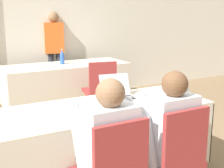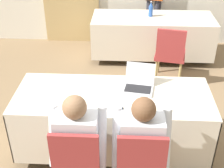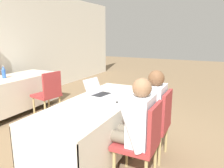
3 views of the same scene
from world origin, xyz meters
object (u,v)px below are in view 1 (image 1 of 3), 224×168
object	(u,v)px
chair_near_right	(174,155)
chair_far_spare	(100,88)
water_bottle	(62,57)
person_checkered_shirt	(105,145)
laptop	(119,95)
person_red_shirt	(55,50)
person_white_shirt	(166,131)
cell_phone	(126,113)

from	to	relation	value
chair_near_right	chair_far_spare	distance (m)	2.30
water_bottle	person_checkered_shirt	world-z (taller)	person_checkered_shirt
laptop	person_red_shirt	distance (m)	2.95
chair_far_spare	person_white_shirt	world-z (taller)	person_white_shirt
water_bottle	chair_far_spare	world-z (taller)	water_bottle
person_white_shirt	person_red_shirt	bearing A→B (deg)	-95.17
chair_far_spare	person_checkered_shirt	bearing A→B (deg)	74.27
chair_far_spare	person_white_shirt	distance (m)	2.21
laptop	chair_near_right	size ratio (longest dim) A/B	0.41
chair_near_right	person_white_shirt	world-z (taller)	person_white_shirt
water_bottle	laptop	bearing A→B (deg)	-96.18
cell_phone	chair_near_right	bearing A→B (deg)	-71.24
cell_phone	water_bottle	world-z (taller)	water_bottle
laptop	chair_far_spare	world-z (taller)	laptop
chair_near_right	person_red_shirt	bearing A→B (deg)	-95.03
chair_far_spare	chair_near_right	bearing A→B (deg)	87.80
laptop	chair_near_right	world-z (taller)	laptop
water_bottle	person_red_shirt	distance (m)	0.66
cell_phone	person_checkered_shirt	world-z (taller)	person_checkered_shirt
water_bottle	person_red_shirt	size ratio (longest dim) A/B	0.16
cell_phone	water_bottle	size ratio (longest dim) A/B	0.55
laptop	water_bottle	world-z (taller)	water_bottle
person_checkered_shirt	person_white_shirt	size ratio (longest dim) A/B	1.00
cell_phone	person_red_shirt	size ratio (longest dim) A/B	0.09
chair_near_right	person_white_shirt	bearing A→B (deg)	-90.00
person_red_shirt	cell_phone	bearing A→B (deg)	-82.49
water_bottle	cell_phone	bearing A→B (deg)	-98.94
water_bottle	person_red_shirt	bearing A→B (deg)	81.68
chair_near_right	person_checkered_shirt	bearing A→B (deg)	-10.62
person_checkered_shirt	person_white_shirt	distance (m)	0.55
person_white_shirt	person_checkered_shirt	bearing A→B (deg)	0.00
person_white_shirt	laptop	bearing A→B (deg)	-89.21
water_bottle	person_white_shirt	xyz separation A→B (m)	(-0.24, -3.01, -0.20)
person_checkered_shirt	chair_near_right	bearing A→B (deg)	169.38
chair_near_right	laptop	bearing A→B (deg)	-89.31
water_bottle	person_red_shirt	world-z (taller)	person_red_shirt
person_checkered_shirt	water_bottle	bearing A→B (deg)	-104.60
person_checkered_shirt	cell_phone	bearing A→B (deg)	-139.58
cell_phone	chair_near_right	xyz separation A→B (m)	(0.19, -0.41, -0.25)
chair_near_right	water_bottle	bearing A→B (deg)	-94.34
water_bottle	chair_far_spare	xyz separation A→B (m)	(0.26, -0.87, -0.36)
chair_far_spare	person_checkered_shirt	world-z (taller)	person_checkered_shirt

